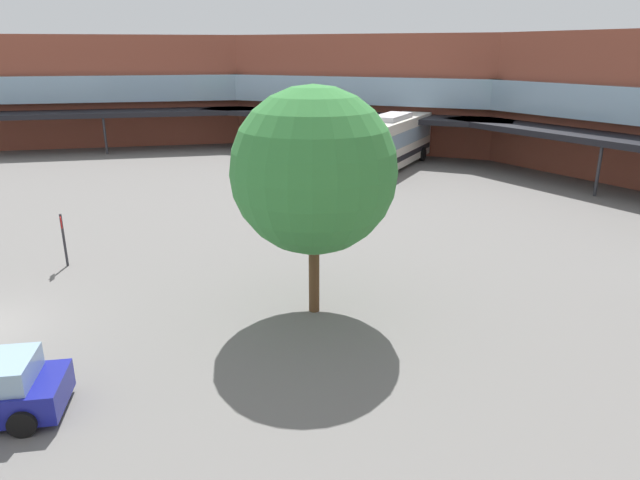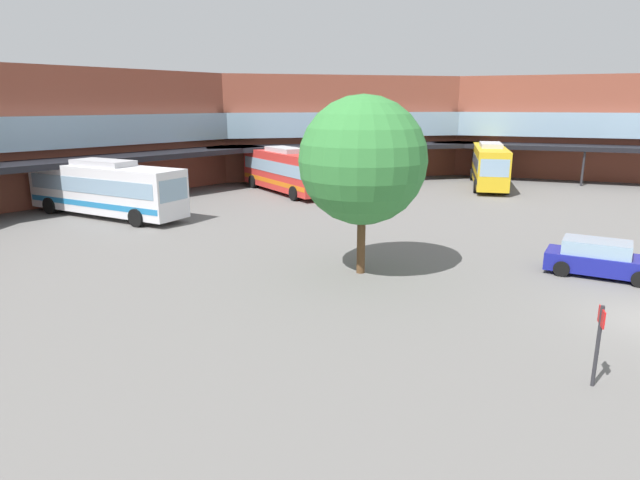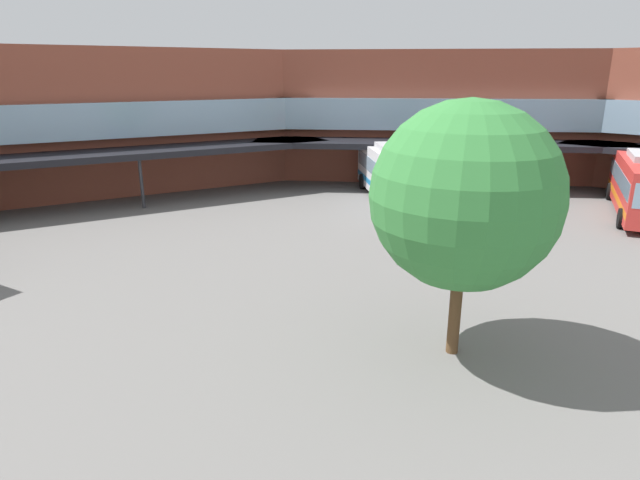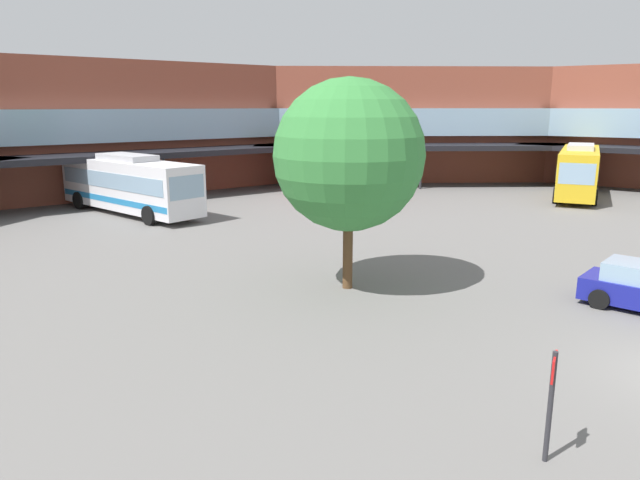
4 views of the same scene
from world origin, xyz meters
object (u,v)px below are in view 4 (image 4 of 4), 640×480
Objects in this scene: bus_2 at (129,184)px; stop_sign_post at (551,394)px; plaza_tree at (349,155)px; bus_0 at (333,171)px; bus_3 at (578,170)px.

bus_2 is 30.13m from stop_sign_post.
bus_2 is at bearing 76.02° from plaza_tree.
bus_3 is at bearing 69.19° from bus_0.
plaza_tree is at bearing -14.55° from bus_3.
stop_sign_post is (-11.47, -27.85, -0.48)m from bus_2.
bus_2 is 5.39× the size of stop_sign_post.
bus_0 is 14.56m from bus_2.
bus_3 is (23.26, -20.96, 0.08)m from bus_2.
bus_2 reaches higher than stop_sign_post.
bus_2 is (-13.20, 6.15, -0.01)m from bus_0.
bus_0 is 22.29m from plaza_tree.
plaza_tree reaches higher than stop_sign_post.
bus_0 is 0.87× the size of bus_2.
bus_3 is (10.06, -14.80, 0.07)m from bus_0.
bus_3 is 28.22m from plaza_tree.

